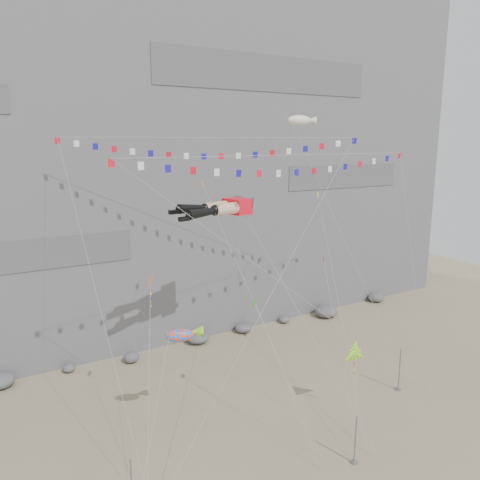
{
  "coord_description": "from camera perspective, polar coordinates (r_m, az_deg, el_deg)",
  "views": [
    {
      "loc": [
        -20.64,
        -28.5,
        22.3
      ],
      "look_at": [
        0.97,
        9.0,
        13.29
      ],
      "focal_mm": 35.0,
      "sensor_mm": 36.0,
      "label": 1
    }
  ],
  "objects": [
    {
      "name": "anchor_pole_center",
      "position": [
        36.62,
        13.89,
        -22.59
      ],
      "size": [
        0.12,
        0.12,
        3.67
      ],
      "primitive_type": "cylinder",
      "color": "gray",
      "rests_on": "ground"
    },
    {
      "name": "legs_kite",
      "position": [
        40.04,
        -2.53,
        3.86
      ],
      "size": [
        10.01,
        16.42,
        22.75
      ],
      "rotation": [
        0.0,
        0.0,
        0.22
      ],
      "color": "red",
      "rests_on": "ground"
    },
    {
      "name": "ground",
      "position": [
        41.66,
        5.38,
        -20.66
      ],
      "size": [
        120.0,
        120.0,
        0.0
      ],
      "primitive_type": "plane",
      "color": "gray",
      "rests_on": "ground"
    },
    {
      "name": "small_kite_d",
      "position": [
        49.53,
        9.56,
        5.04
      ],
      "size": [
        9.03,
        17.49,
        25.26
      ],
      "color": "yellow",
      "rests_on": "ground"
    },
    {
      "name": "talus_boulders",
      "position": [
        54.47,
        -5.2,
        -11.77
      ],
      "size": [
        60.0,
        3.0,
        1.2
      ],
      "primitive_type": null,
      "color": "#5B5B60",
      "rests_on": "ground"
    },
    {
      "name": "cliff",
      "position": [
        63.98,
        -11.44,
        13.96
      ],
      "size": [
        80.0,
        28.0,
        50.0
      ],
      "primitive_type": "cube",
      "color": "slate",
      "rests_on": "ground"
    },
    {
      "name": "anchor_pole_right",
      "position": [
        46.57,
        18.87,
        -14.69
      ],
      "size": [
        0.12,
        0.12,
        4.1
      ],
      "primitive_type": "cylinder",
      "color": "gray",
      "rests_on": "ground"
    },
    {
      "name": "small_kite_b",
      "position": [
        45.91,
        10.18,
        -2.63
      ],
      "size": [
        6.05,
        11.69,
        16.58
      ],
      "color": "purple",
      "rests_on": "ground"
    },
    {
      "name": "harlequin_kite",
      "position": [
        36.08,
        -10.86,
        -5.04
      ],
      "size": [
        4.73,
        9.77,
        15.41
      ],
      "color": "red",
      "rests_on": "ground"
    },
    {
      "name": "small_kite_a",
      "position": [
        39.23,
        -4.16,
        5.79
      ],
      "size": [
        3.62,
        13.44,
        23.03
      ],
      "color": "orange",
      "rests_on": "ground"
    },
    {
      "name": "flag_banner_lower",
      "position": [
        39.6,
        5.92,
        10.23
      ],
      "size": [
        30.22,
        8.44,
        25.06
      ],
      "color": "red",
      "rests_on": "ground"
    },
    {
      "name": "flag_banner_upper",
      "position": [
        42.95,
        -3.4,
        12.32
      ],
      "size": [
        24.84,
        19.81,
        29.52
      ],
      "color": "red",
      "rests_on": "ground"
    },
    {
      "name": "blimp_windsock",
      "position": [
        47.7,
        7.26,
        14.19
      ],
      "size": [
        7.54,
        11.73,
        27.25
      ],
      "color": "#EBE4C1",
      "rests_on": "ground"
    },
    {
      "name": "small_kite_c",
      "position": [
        36.89,
        1.95,
        -7.81
      ],
      "size": [
        1.41,
        8.27,
        12.6
      ],
      "color": "#22A118",
      "rests_on": "ground"
    },
    {
      "name": "fish_windsock",
      "position": [
        35.13,
        -7.35,
        -11.5
      ],
      "size": [
        7.69,
        7.56,
        12.14
      ],
      "color": "#F8420C",
      "rests_on": "ground"
    },
    {
      "name": "delta_kite",
      "position": [
        40.08,
        13.89,
        -13.36
      ],
      "size": [
        5.41,
        5.11,
        8.4
      ],
      "color": "#FFEE0D",
      "rests_on": "ground"
    }
  ]
}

